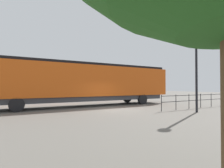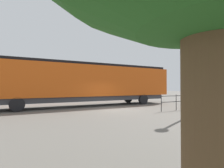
{
  "view_description": "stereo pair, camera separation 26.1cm",
  "coord_description": "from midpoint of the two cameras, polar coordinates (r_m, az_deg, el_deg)",
  "views": [
    {
      "loc": [
        12.63,
        -7.84,
        1.86
      ],
      "look_at": [
        -0.65,
        0.05,
        2.12
      ],
      "focal_mm": 29.25,
      "sensor_mm": 36.0,
      "label": 1
    },
    {
      "loc": [
        12.77,
        -7.62,
        1.86
      ],
      "look_at": [
        -0.65,
        0.05,
        2.12
      ],
      "focal_mm": 29.25,
      "sensor_mm": 36.0,
      "label": 2
    }
  ],
  "objects": [
    {
      "name": "ground_plane",
      "position": [
        14.98,
        1.59,
        -8.09
      ],
      "size": [
        120.0,
        120.0,
        0.0
      ],
      "primitive_type": "plane",
      "color": "#666059"
    },
    {
      "name": "locomotive",
      "position": [
        18.24,
        -6.15,
        0.53
      ],
      "size": [
        3.11,
        18.83,
        4.15
      ],
      "color": "#D15114",
      "rests_on": "ground_plane"
    },
    {
      "name": "platform_fence",
      "position": [
        18.23,
        26.56,
        -4.18
      ],
      "size": [
        0.05,
        9.86,
        1.26
      ],
      "color": "black",
      "rests_on": "ground_plane"
    },
    {
      "name": "lamp_post",
      "position": [
        15.1,
        25.34,
        11.13
      ],
      "size": [
        0.57,
        0.57,
        6.85
      ],
      "color": "black",
      "rests_on": "ground_plane"
    }
  ]
}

